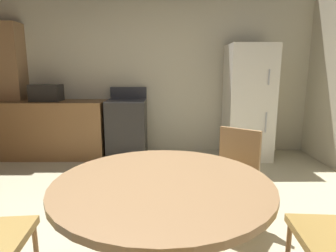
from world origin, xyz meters
The scene contains 9 objects.
ground_plane centered at (0.00, 0.00, 0.00)m, with size 14.00×14.00×0.00m, color beige.
wall_back centered at (0.00, 2.87, 1.35)m, with size 5.55×0.12×2.70m, color beige.
kitchen_counter centered at (-1.60, 2.47, 0.45)m, with size 1.75×0.60×0.90m, color olive.
pantry_column centered at (-2.25, 2.65, 1.05)m, with size 0.44×0.36×2.10m, color #9E754C.
oven_range centered at (-0.38, 2.47, 0.47)m, with size 0.60×0.60×1.10m.
refrigerator centered at (1.53, 2.42, 0.88)m, with size 0.68×0.68×1.76m.
microwave centered at (-1.62, 2.47, 1.03)m, with size 0.44×0.32×0.26m, color black.
dining_table centered at (0.23, -0.44, 0.61)m, with size 1.26×1.26×0.76m.
chair_northeast centered at (0.85, 0.40, 0.50)m, with size 0.56×0.56×0.87m.
Camera 1 is at (0.25, -1.97, 1.39)m, focal length 30.29 mm.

